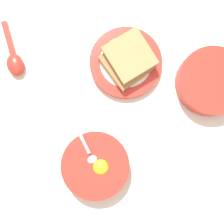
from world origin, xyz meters
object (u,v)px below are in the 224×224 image
Objects in this scene: toast_plate at (127,62)px; toast_sandwich at (128,59)px; egg_bowl at (96,165)px; soup_spoon at (14,60)px; congee_bowl at (211,82)px.

toast_plate is 0.03m from toast_sandwich.
egg_bowl reaches higher than toast_sandwich.
egg_bowl is at bearing -77.36° from soup_spoon.
soup_spoon is 0.49m from congee_bowl.
toast_sandwich is 0.73× the size of congee_bowl.
egg_bowl is 0.26m from toast_sandwich.
congee_bowl is (0.41, -0.26, 0.01)m from soup_spoon.
toast_plate is at bearing 91.60° from toast_sandwich.
toast_plate is 0.28m from soup_spoon.
toast_plate is (0.18, 0.19, -0.02)m from egg_bowl.
toast_plate is at bearing -27.00° from soup_spoon.
soup_spoon is 0.89× the size of congee_bowl.
toast_sandwich is 0.21m from congee_bowl.
soup_spoon is (-0.25, 0.13, -0.03)m from toast_sandwich.
toast_sandwich reaches higher than soup_spoon.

